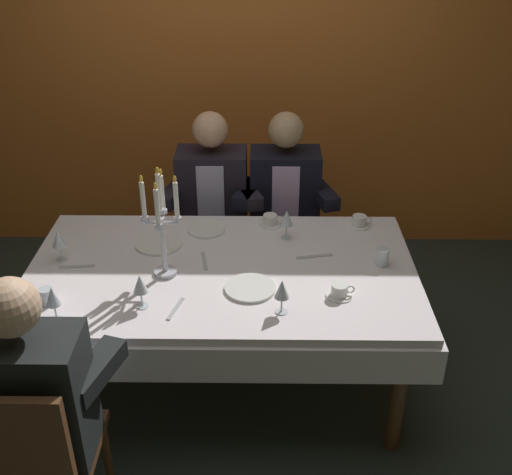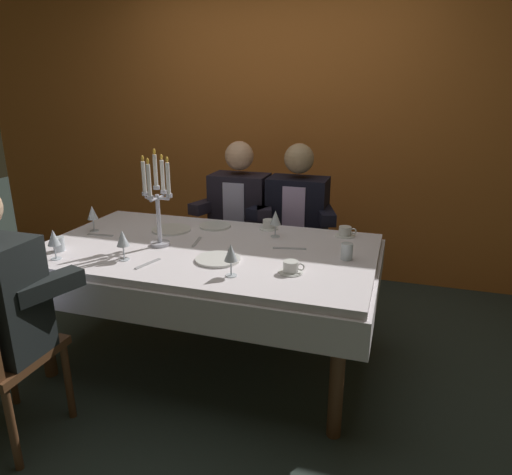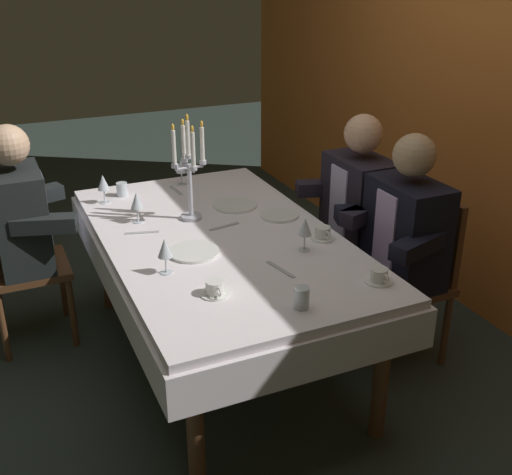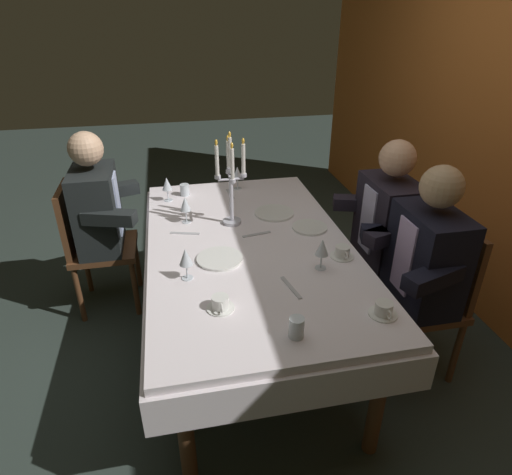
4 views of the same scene
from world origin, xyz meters
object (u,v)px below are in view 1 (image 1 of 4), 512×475
wine_glass_0 (282,290)px  seated_diner_1 (213,191)px  dinner_plate_0 (206,229)px  seated_diner_0 (30,397)px  wine_glass_3 (53,297)px  water_tumbler_1 (47,296)px  dining_table (222,288)px  water_tumbler_0 (383,257)px  wine_glass_4 (58,239)px  seated_diner_2 (285,192)px  coffee_cup_2 (340,291)px  dinner_plate_1 (159,243)px  coffee_cup_0 (359,222)px  wine_glass_2 (287,219)px  dinner_plate_2 (250,288)px  candelabra (162,226)px  coffee_cup_1 (270,221)px  wine_glass_1 (140,284)px

wine_glass_0 → seated_diner_1: (-0.39, 1.24, -0.12)m
dinner_plate_0 → seated_diner_0: size_ratio=0.17×
wine_glass_3 → wine_glass_0: bearing=3.8°
water_tumbler_1 → dining_table: bearing=22.1°
dining_table → wine_glass_3: size_ratio=11.83×
wine_glass_0 → water_tumbler_0: wine_glass_0 is taller
wine_glass_0 → wine_glass_4: 1.17m
wine_glass_3 → seated_diner_2: seated_diner_2 is taller
coffee_cup_2 → seated_diner_0: (-1.20, -0.65, -0.03)m
dinner_plate_1 → water_tumbler_0: 1.14m
coffee_cup_0 → seated_diner_2: (-0.40, 0.44, -0.03)m
dinner_plate_1 → seated_diner_1: size_ratio=0.20×
wine_glass_2 → water_tumbler_1: 1.25m
dinner_plate_1 → dinner_plate_0: bearing=33.8°
wine_glass_4 → water_tumbler_0: bearing=-1.0°
coffee_cup_2 → wine_glass_0: bearing=-154.8°
dinner_plate_2 → seated_diner_2: bearing=79.9°
candelabra → dinner_plate_0: size_ratio=2.70×
wine_glass_2 → water_tumbler_1: (-1.08, -0.61, -0.08)m
wine_glass_2 → dinner_plate_2: bearing=-110.5°
seated_diner_0 → seated_diner_1: same height
dining_table → dinner_plate_2: dinner_plate_2 is taller
candelabra → coffee_cup_1: size_ratio=4.21×
seated_diner_0 → water_tumbler_1: bearing=100.7°
dinner_plate_2 → coffee_cup_1: bearing=81.1°
wine_glass_0 → wine_glass_4: size_ratio=1.00×
water_tumbler_0 → water_tumbler_1: 1.59m
wine_glass_3 → coffee_cup_1: wine_glass_3 is taller
dining_table → coffee_cup_2: (0.55, -0.23, 0.15)m
coffee_cup_1 → water_tumbler_0: bearing=-36.7°
coffee_cup_2 → wine_glass_4: bearing=167.5°
coffee_cup_2 → seated_diner_1: seated_diner_1 is taller
wine_glass_0 → seated_diner_2: seated_diner_2 is taller
wine_glass_1 → water_tumbler_1: 0.43m
dinner_plate_2 → wine_glass_3: bearing=-163.9°
wine_glass_4 → coffee_cup_0: 1.58m
wine_glass_1 → coffee_cup_0: wine_glass_1 is taller
dinner_plate_0 → dining_table: bearing=-74.8°
dinner_plate_1 → dinner_plate_2: size_ratio=1.03×
candelabra → coffee_cup_2: size_ratio=4.21×
wine_glass_0 → seated_diner_0: (-0.93, -0.53, -0.12)m
dinner_plate_2 → coffee_cup_2: 0.41m
wine_glass_2 → wine_glass_4: (-1.13, -0.23, 0.00)m
candelabra → wine_glass_0: 0.64m
water_tumbler_0 → seated_diner_0: bearing=-147.2°
dinner_plate_1 → wine_glass_3: wine_glass_3 is taller
wine_glass_4 → water_tumbler_0: size_ratio=1.84×
wine_glass_1 → seated_diner_1: bearing=79.5°
seated_diner_0 → coffee_cup_2: bearing=28.6°
dining_table → coffee_cup_0: size_ratio=14.70×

